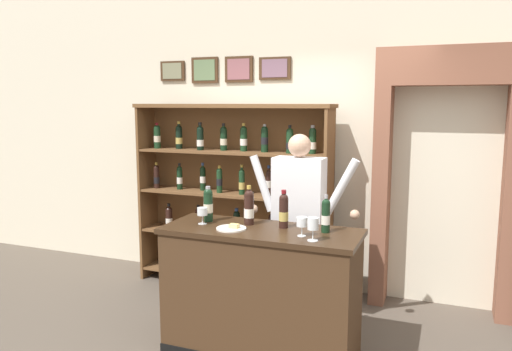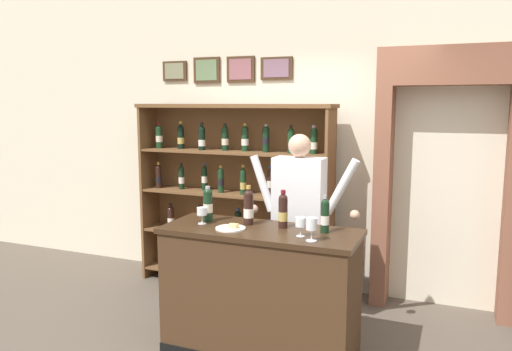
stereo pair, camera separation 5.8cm
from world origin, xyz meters
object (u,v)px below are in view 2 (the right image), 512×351
tasting_bottle_brunello (249,207)px  cheese_plate (231,228)px  wine_shelf (235,190)px  tasting_bottle_chianti (325,215)px  wine_glass_center (301,223)px  tasting_bottle_grappa (283,210)px  tasting_bottle_rosso (208,204)px  wine_glass_spare (312,225)px  shopkeeper (299,210)px  wine_glass_right (202,212)px  tasting_counter (260,292)px

tasting_bottle_brunello → cheese_plate: bearing=-108.6°
wine_shelf → tasting_bottle_chianti: wine_shelf is taller
wine_shelf → wine_glass_center: size_ratio=15.18×
tasting_bottle_grappa → wine_glass_center: tasting_bottle_grappa is taller
tasting_bottle_grappa → cheese_plate: size_ratio=1.28×
tasting_bottle_rosso → wine_glass_spare: (0.95, -0.25, -0.03)m
tasting_bottle_grappa → wine_glass_spare: bearing=-42.1°
shopkeeper → tasting_bottle_rosso: size_ratio=5.91×
shopkeeper → tasting_bottle_chianti: 0.58m
shopkeeper → cheese_plate: shopkeeper is taller
wine_glass_right → wine_glass_center: size_ratio=0.94×
wine_shelf → wine_glass_spare: 1.93m
tasting_bottle_grappa → wine_glass_center: size_ratio=2.10×
tasting_bottle_brunello → tasting_bottle_grappa: 0.29m
cheese_plate → wine_shelf: bearing=113.6°
tasting_counter → tasting_bottle_rosso: (-0.49, 0.08, 0.65)m
tasting_bottle_rosso → wine_glass_right: tasting_bottle_rosso is taller
tasting_bottle_brunello → tasting_bottle_grappa: bearing=0.1°
tasting_bottle_grappa → cheese_plate: 0.42m
tasting_counter → tasting_bottle_rosso: bearing=171.1°
shopkeeper → wine_glass_right: shopkeeper is taller
tasting_counter → tasting_bottle_brunello: tasting_bottle_brunello is taller
tasting_bottle_chianti → wine_glass_center: (-0.13, -0.17, -0.03)m
tasting_bottle_rosso → cheese_plate: (0.28, -0.17, -0.13)m
wine_glass_right → tasting_bottle_grappa: bearing=11.2°
tasting_bottle_grappa → tasting_bottle_chianti: bearing=-2.8°
tasting_counter → wine_glass_right: size_ratio=11.41×
shopkeeper → wine_glass_center: 0.67m
tasting_bottle_grappa → wine_shelf: bearing=128.9°
wine_glass_right → cheese_plate: wine_glass_right is taller
wine_shelf → tasting_bottle_rosso: size_ratio=7.44×
tasting_bottle_chianti → wine_glass_right: (-0.98, -0.11, -0.04)m
shopkeeper → wine_glass_right: bearing=-138.1°
tasting_counter → cheese_plate: cheese_plate is taller
wine_glass_right → cheese_plate: size_ratio=0.58×
tasting_bottle_brunello → tasting_bottle_chianti: size_ratio=1.10×
wine_glass_spare → wine_shelf: bearing=130.8°
wine_glass_center → cheese_plate: 0.56m
tasting_counter → wine_glass_right: (-0.49, -0.02, 0.60)m
tasting_counter → tasting_bottle_chianti: bearing=10.1°
tasting_bottle_rosso → wine_glass_right: size_ratio=2.16×
tasting_counter → wine_glass_center: (0.35, -0.09, 0.61)m
shopkeeper → cheese_plate: (-0.35, -0.63, -0.05)m
tasting_counter → shopkeeper: 0.79m
wine_shelf → cheese_plate: size_ratio=9.29×
tasting_counter → tasting_bottle_grappa: bearing=34.6°
shopkeeper → cheese_plate: size_ratio=7.39×
tasting_bottle_rosso → cheese_plate: size_ratio=1.25×
wine_glass_center → tasting_counter: bearing=166.1°
cheese_plate → tasting_counter: bearing=23.6°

